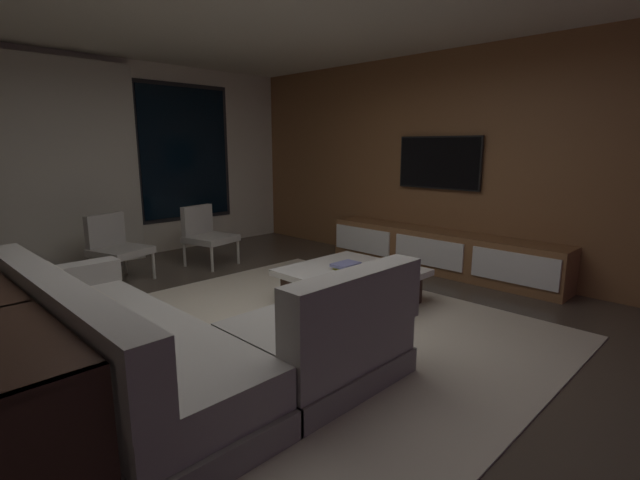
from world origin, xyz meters
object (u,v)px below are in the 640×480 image
Objects in this scene: accent_chair_by_curtain at (115,244)px; mounted_tv at (439,163)px; coffee_table at (351,286)px; media_console at (441,252)px; sectional_couch at (173,345)px; accent_chair_near_window at (206,232)px; book_stack_on_coffee_table at (346,266)px.

mounted_tv is at bearing -36.03° from accent_chair_by_curtain.
accent_chair_by_curtain is at bearing 143.97° from mounted_tv.
coffee_table is 1.69m from media_console.
mounted_tv is at bearing 6.16° from sectional_couch.
coffee_table is 2.43m from accent_chair_near_window.
accent_chair_near_window is at bearing 132.55° from mounted_tv.
sectional_couch is at bearing -176.56° from media_console.
accent_chair_near_window is at bearing 54.72° from sectional_couch.
sectional_couch is at bearing -104.76° from accent_chair_by_curtain.
accent_chair_near_window is 3.05m from media_console.
coffee_table is 1.49× the size of accent_chair_near_window.
accent_chair_by_curtain reaches higher than coffee_table.
sectional_couch is 2.83m from accent_chair_by_curtain.
media_console is (1.70, -0.07, -0.14)m from book_stack_on_coffee_table.
accent_chair_by_curtain is (-1.31, 2.51, 0.25)m from coffee_table.
coffee_table is at bearing -86.12° from accent_chair_near_window.
media_console is at bearing -132.48° from mounted_tv.
sectional_couch is 4.06m from mounted_tv.
book_stack_on_coffee_table is 0.35× the size of accent_chair_near_window.
accent_chair_near_window is 0.25× the size of media_console.
coffee_table is 4.22× the size of book_stack_on_coffee_table.
media_console is at bearing -39.94° from accent_chair_by_curtain.
accent_chair_by_curtain is at bearing 117.57° from coffee_table.
accent_chair_by_curtain is at bearing 175.16° from accent_chair_near_window.
media_console is (3.72, 0.22, -0.04)m from sectional_couch.
accent_chair_by_curtain reaches higher than media_console.
book_stack_on_coffee_table is at bearing -62.05° from accent_chair_by_curtain.
book_stack_on_coffee_table is at bearing -176.02° from mounted_tv.
sectional_couch reaches higher than accent_chair_near_window.
media_console is 1.13m from mounted_tv.
book_stack_on_coffee_table is at bearing 100.95° from coffee_table.
media_console is at bearing -2.25° from book_stack_on_coffee_table.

